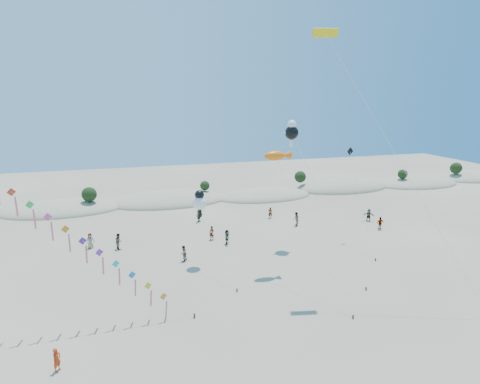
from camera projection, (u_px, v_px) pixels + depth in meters
name	position (u px, v px, depth m)	size (l,w,h in m)	color
dune_ridge	(176.00, 201.00, 65.59)	(145.30, 11.49, 5.57)	gray
fish_kite	(278.00, 156.00, 38.41)	(3.40, 11.84, 11.71)	#3F2D1E
cartoon_kite_low	(200.00, 201.00, 40.14)	(2.51, 8.09, 7.68)	#3F2D1E
cartoon_kite_high	(292.00, 131.00, 44.69)	(2.70, 14.33, 14.22)	#3F2D1E
parafoil_kite	(329.00, 40.00, 33.21)	(10.62, 11.50, 22.31)	#3F2D1E
dark_kite	(356.00, 178.00, 45.83)	(1.71, 8.20, 10.95)	#3F2D1E
flyer_foreground	(57.00, 360.00, 25.03)	(0.57, 0.37, 1.56)	red
beachgoers	(240.00, 228.00, 49.66)	(37.39, 14.00, 1.84)	slate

